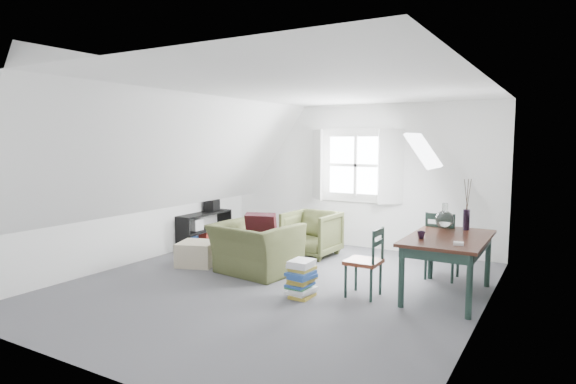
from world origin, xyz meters
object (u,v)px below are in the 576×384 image
Objects in this scene: armchair_far at (311,256)px; magazine_stack at (301,279)px; dining_chair_far at (442,244)px; media_shelf at (202,231)px; dining_table at (448,244)px; dining_chair_near at (366,261)px; ottoman at (197,253)px; armchair_near at (256,273)px.

armchair_far is 2.13m from magazine_stack.
armchair_far is at bearing -6.90° from dining_chair_far.
dining_chair_far is at bearing 0.89° from media_shelf.
dining_table is 1.59× the size of dining_chair_far.
media_shelf reaches higher than magazine_stack.
media_shelf is (-4.17, -0.06, -0.21)m from dining_chair_far.
dining_chair_near is 3.75m from media_shelf.
media_shelf is (-2.03, -0.35, 0.27)m from armchair_far.
magazine_stack is (2.90, -1.58, -0.05)m from media_shelf.
dining_chair_near is (-0.61, -1.23, -0.04)m from dining_chair_far.
armchair_far is 0.69× the size of media_shelf.
ottoman is (-1.21, -1.41, 0.18)m from armchair_far.
dining_chair_near is (1.53, -1.52, 0.44)m from armchair_far.
dining_table is (3.59, 0.40, 0.46)m from ottoman.
armchair_near is 1.80m from dining_chair_near.
dining_chair_near is 1.89× the size of magazine_stack.
dining_chair_far is 1.37m from dining_chair_near.
magazine_stack is at bearing -28.45° from media_shelf.
magazine_stack is (-0.66, -0.41, -0.22)m from dining_chair_near.
dining_chair_far reaches higher than dining_chair_near.
dining_chair_far is 1.10× the size of dining_chair_near.
dining_chair_near is at bearing 64.40° from dining_chair_far.
armchair_far reaches higher than ottoman.
media_shelf is at bearing -89.04° from dining_chair_near.
armchair_far is 2.08m from media_shelf.
dining_table reaches higher than media_shelf.
dining_chair_far reaches higher than armchair_far.
dining_table is at bearing -8.45° from media_shelf.
dining_chair_far is at bearing -4.59° from armchair_far.
dining_table is 3.30× the size of magazine_stack.
dining_chair_near is at bearing 31.47° from magazine_stack.
dining_chair_near reaches higher than ottoman.
ottoman is 3.55m from dining_chair_far.
media_shelf is 3.30m from magazine_stack.
dining_table reaches higher than armchair_far.
dining_table is 1.81m from magazine_stack.
dining_table is at bearing 31.24° from magazine_stack.
media_shelf is at bearing 174.35° from dining_table.
ottoman is 0.46× the size of media_shelf.
dining_chair_near reaches higher than armchair_near.
media_shelf is at bearing -166.99° from armchair_far.
armchair_far is at bearing 114.28° from magazine_stack.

